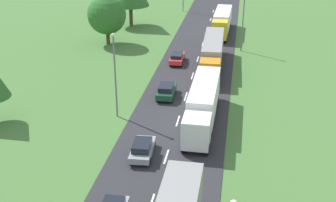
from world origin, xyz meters
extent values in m
cube|color=#2B2B30|center=(0.00, 24.50, 0.03)|extent=(10.00, 140.00, 0.06)
cube|color=white|center=(0.00, 24.77, 0.07)|extent=(0.16, 2.40, 0.01)
cube|color=white|center=(0.00, 31.74, 0.07)|extent=(0.16, 2.40, 0.01)
cube|color=white|center=(0.00, 37.95, 0.07)|extent=(0.16, 2.40, 0.01)
cube|color=white|center=(0.00, 44.50, 0.07)|extent=(0.16, 2.40, 0.01)
cube|color=white|center=(0.00, 51.17, 0.07)|extent=(0.16, 2.40, 0.01)
cube|color=white|center=(0.00, 58.53, 0.07)|extent=(0.16, 2.40, 0.01)
cube|color=white|center=(0.00, 66.33, 0.07)|extent=(0.16, 2.40, 0.01)
cube|color=white|center=(0.00, 74.27, 0.07)|extent=(0.16, 2.40, 0.01)
cube|color=white|center=(0.00, 81.24, 0.07)|extent=(0.16, 2.40, 0.01)
cube|color=white|center=(2.41, 26.53, 1.89)|extent=(2.47, 2.78, 2.67)
cube|color=black|center=(2.40, 25.21, 2.37)|extent=(2.10, 0.12, 1.17)
cube|color=white|center=(2.47, 33.24, 2.32)|extent=(2.60, 9.99, 2.91)
cube|color=black|center=(2.47, 33.24, 0.66)|extent=(0.99, 9.47, 0.24)
cylinder|color=black|center=(3.45, 25.83, 0.56)|extent=(0.36, 1.00, 1.00)
cylinder|color=black|center=(1.35, 25.85, 0.56)|extent=(0.36, 1.00, 1.00)
cylinder|color=black|center=(3.55, 36.22, 0.56)|extent=(0.36, 1.00, 1.00)
cylinder|color=black|center=(1.45, 36.24, 0.56)|extent=(0.36, 1.00, 1.00)
cylinder|color=black|center=(3.57, 37.41, 0.56)|extent=(0.36, 1.00, 1.00)
cylinder|color=black|center=(1.47, 37.43, 0.56)|extent=(0.36, 1.00, 1.00)
cube|color=orange|center=(2.36, 41.93, 1.87)|extent=(2.49, 2.33, 2.61)
cube|color=black|center=(2.38, 40.85, 2.33)|extent=(2.10, 0.15, 1.15)
cube|color=gray|center=(2.19, 49.26, 2.30)|extent=(2.77, 11.74, 2.88)
cube|color=black|center=(2.19, 49.26, 0.66)|extent=(1.15, 11.12, 0.24)
cylinder|color=black|center=(3.42, 41.39, 0.56)|extent=(0.37, 1.01, 1.00)
cylinder|color=black|center=(1.32, 41.34, 0.56)|extent=(0.37, 1.01, 1.00)
cylinder|color=black|center=(3.16, 52.79, 0.56)|extent=(0.37, 1.01, 1.00)
cylinder|color=black|center=(1.06, 52.74, 0.56)|extent=(0.37, 1.01, 1.00)
cylinder|color=black|center=(3.13, 54.19, 0.56)|extent=(0.37, 1.01, 1.00)
cylinder|color=black|center=(1.03, 54.14, 0.56)|extent=(0.37, 1.01, 1.00)
cube|color=yellow|center=(2.43, 60.23, 1.97)|extent=(2.49, 2.40, 2.82)
cube|color=black|center=(2.40, 59.12, 2.48)|extent=(2.10, 0.15, 1.24)
cube|color=white|center=(2.57, 66.49, 2.24)|extent=(2.71, 9.53, 2.76)
cube|color=black|center=(2.57, 66.49, 0.66)|extent=(1.10, 9.02, 0.24)
cylinder|color=black|center=(3.46, 59.62, 0.56)|extent=(0.37, 1.01, 1.00)
cylinder|color=black|center=(1.36, 59.67, 0.56)|extent=(0.37, 1.01, 1.00)
cylinder|color=black|center=(3.68, 69.31, 0.56)|extent=(0.37, 1.01, 1.00)
cylinder|color=black|center=(1.58, 69.36, 0.56)|extent=(0.37, 1.01, 1.00)
cylinder|color=black|center=(3.71, 70.45, 0.56)|extent=(0.37, 1.01, 1.00)
cylinder|color=black|center=(1.61, 70.50, 0.56)|extent=(0.37, 1.01, 1.00)
cube|color=#8C939E|center=(-2.08, 24.62, 0.66)|extent=(1.98, 4.19, 0.56)
cube|color=black|center=(-2.07, 24.42, 1.22)|extent=(1.61, 2.37, 0.58)
cylinder|color=black|center=(-2.94, 25.98, 0.38)|extent=(0.25, 0.65, 0.64)
cylinder|color=black|center=(-1.36, 26.06, 0.38)|extent=(0.25, 0.65, 0.64)
cylinder|color=black|center=(-2.81, 23.19, 0.38)|extent=(0.25, 0.65, 0.64)
cylinder|color=black|center=(-1.22, 23.27, 0.38)|extent=(0.25, 0.65, 0.64)
cube|color=#19472D|center=(-2.18, 37.55, 0.71)|extent=(1.97, 4.17, 0.67)
cube|color=black|center=(-2.17, 37.34, 1.31)|extent=(1.63, 2.35, 0.54)
cylinder|color=black|center=(-3.05, 38.92, 0.38)|extent=(0.24, 0.65, 0.64)
cylinder|color=black|center=(-1.38, 38.97, 0.38)|extent=(0.24, 0.65, 0.64)
cylinder|color=black|center=(-2.97, 36.12, 0.38)|extent=(0.24, 0.65, 0.64)
cylinder|color=black|center=(-1.31, 36.17, 0.38)|extent=(0.24, 0.65, 0.64)
cube|color=red|center=(-2.68, 49.22, 0.68)|extent=(1.83, 4.31, 0.61)
cube|color=black|center=(-2.67, 49.01, 1.21)|extent=(1.51, 2.42, 0.45)
cylinder|color=black|center=(-3.48, 50.65, 0.38)|extent=(0.24, 0.65, 0.64)
cylinder|color=black|center=(-1.95, 50.69, 0.38)|extent=(0.24, 0.65, 0.64)
cylinder|color=black|center=(-3.41, 47.75, 0.38)|extent=(0.24, 0.65, 0.64)
cylinder|color=black|center=(-1.88, 47.79, 0.38)|extent=(0.24, 0.65, 0.64)
cylinder|color=slate|center=(-6.38, 31.86, 4.30)|extent=(0.18, 0.18, 8.60)
sphere|color=silver|center=(-6.38, 31.86, 8.72)|extent=(0.36, 0.36, 0.36)
cylinder|color=slate|center=(5.93, 56.14, 4.02)|extent=(0.18, 0.18, 8.04)
cylinder|color=#513823|center=(-13.69, 67.53, 1.82)|extent=(0.63, 0.63, 3.64)
cylinder|color=#513823|center=(-14.62, 56.32, 1.18)|extent=(0.59, 0.59, 2.36)
sphere|color=#2D6628|center=(-14.62, 56.32, 4.58)|extent=(5.93, 5.93, 5.93)
camera|label=1|loc=(5.60, -7.71, 20.46)|focal=47.10mm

